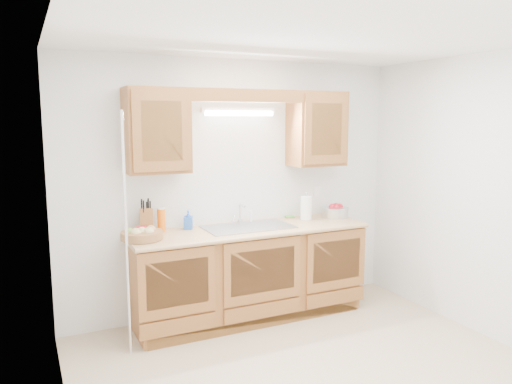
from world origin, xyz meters
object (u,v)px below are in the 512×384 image
knife_block (147,221)px  paper_towel (306,208)px  apple_bowl (335,211)px  fruit_basket (142,234)px

knife_block → paper_towel: knife_block is taller
knife_block → apple_bowl: size_ratio=1.07×
knife_block → apple_bowl: bearing=12.6°
fruit_basket → paper_towel: 1.72m
paper_towel → fruit_basket: bearing=-175.7°
fruit_basket → knife_block: (0.09, 0.21, 0.07)m
fruit_basket → apple_bowl: bearing=3.2°
fruit_basket → paper_towel: bearing=4.3°
paper_towel → apple_bowl: size_ratio=0.94×
fruit_basket → apple_bowl: size_ratio=1.34×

